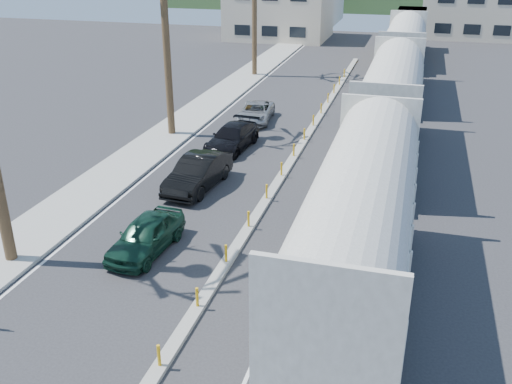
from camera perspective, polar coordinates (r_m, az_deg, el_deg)
sidewalk at (r=39.29m, az=-6.91°, el=7.12°), size 3.00×90.00×0.15m
rails at (r=39.34m, az=13.48°, el=6.58°), size 1.56×100.00×0.06m
median at (r=32.28m, az=3.77°, el=3.51°), size 0.45×60.00×0.85m
lane_markings at (r=37.41m, az=2.19°, el=6.30°), size 9.42×90.00×0.01m
freight_train at (r=37.15m, az=13.77°, el=10.16°), size 3.00×60.94×5.85m
car_lead at (r=22.79m, az=-10.95°, el=-4.25°), size 2.26×4.45×1.44m
car_second at (r=28.21m, az=-5.83°, el=1.93°), size 2.54×5.19×1.62m
car_third at (r=33.56m, az=-2.40°, el=5.48°), size 2.91×5.28×1.42m
car_rear at (r=38.96m, az=-0.03°, el=7.99°), size 2.95×4.92×1.26m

